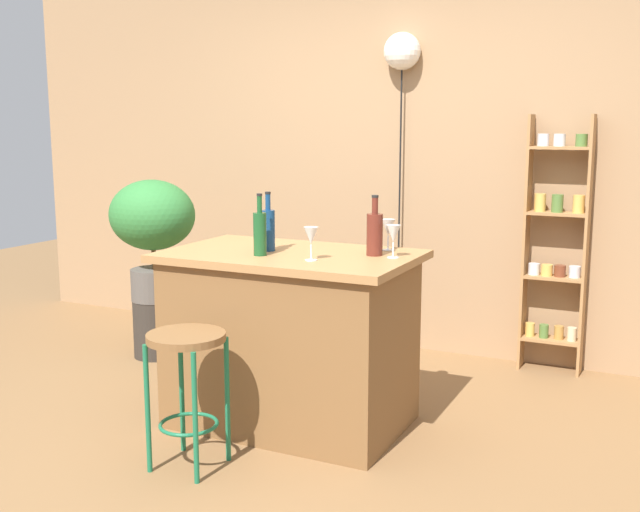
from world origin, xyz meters
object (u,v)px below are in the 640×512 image
(bottle_spirits_clear, at_px, (260,232))
(pendant_globe_light, at_px, (402,54))
(bottle_soda_blue, at_px, (268,229))
(spice_shelf, at_px, (556,243))
(bar_stool, at_px, (187,367))
(potted_plant, at_px, (152,224))
(bottle_vinegar, at_px, (375,233))
(wine_glass_center, at_px, (388,228))
(wine_glass_right, at_px, (311,237))
(plant_stool, at_px, (156,328))
(wine_glass_left, at_px, (393,234))

(bottle_spirits_clear, xyz_separation_m, pendant_globe_light, (0.13, 1.69, 0.99))
(bottle_soda_blue, relative_size, bottle_spirits_clear, 0.99)
(spice_shelf, bearing_deg, bar_stool, -120.48)
(potted_plant, height_order, bottle_soda_blue, bottle_soda_blue)
(bottle_vinegar, xyz_separation_m, wine_glass_center, (0.01, 0.18, 0.00))
(spice_shelf, height_order, wine_glass_right, spice_shelf)
(bottle_soda_blue, bearing_deg, plant_stool, 152.60)
(potted_plant, xyz_separation_m, wine_glass_left, (1.92, -0.57, 0.12))
(potted_plant, distance_m, wine_glass_left, 2.01)
(bottle_spirits_clear, relative_size, wine_glass_right, 1.90)
(plant_stool, relative_size, pendant_globe_light, 0.18)
(pendant_globe_light, bearing_deg, bottle_spirits_clear, -94.50)
(potted_plant, height_order, wine_glass_center, potted_plant)
(plant_stool, relative_size, wine_glass_left, 2.42)
(spice_shelf, relative_size, bottle_soda_blue, 5.29)
(bottle_spirits_clear, distance_m, wine_glass_right, 0.30)
(potted_plant, distance_m, pendant_globe_light, 2.02)
(plant_stool, distance_m, wine_glass_right, 1.97)
(bottle_spirits_clear, xyz_separation_m, wine_glass_right, (0.30, -0.02, -0.00))
(spice_shelf, relative_size, bottle_vinegar, 5.38)
(plant_stool, height_order, wine_glass_left, wine_glass_left)
(pendant_globe_light, bearing_deg, wine_glass_left, -71.27)
(wine_glass_left, distance_m, pendant_globe_light, 1.84)
(wine_glass_center, xyz_separation_m, pendant_globe_light, (-0.39, 1.26, 1.00))
(bottle_soda_blue, relative_size, wine_glass_left, 1.88)
(wine_glass_left, distance_m, wine_glass_right, 0.41)
(bar_stool, height_order, wine_glass_center, wine_glass_center)
(bottle_soda_blue, height_order, wine_glass_center, bottle_soda_blue)
(bottle_vinegar, bearing_deg, wine_glass_center, 88.18)
(bar_stool, bearing_deg, spice_shelf, 59.52)
(wine_glass_right, bearing_deg, bottle_soda_blue, 154.18)
(potted_plant, height_order, bottle_vinegar, bottle_vinegar)
(wine_glass_center, relative_size, wine_glass_right, 1.00)
(potted_plant, xyz_separation_m, bottle_spirits_clear, (1.29, -0.79, 0.12))
(wine_glass_left, bearing_deg, wine_glass_right, -144.00)
(plant_stool, distance_m, bottle_vinegar, 2.07)
(bottle_spirits_clear, xyz_separation_m, wine_glass_center, (0.52, 0.43, -0.00))
(bar_stool, bearing_deg, wine_glass_left, 46.49)
(bar_stool, distance_m, potted_plant, 1.84)
(bar_stool, relative_size, bottle_spirits_clear, 2.05)
(bottle_vinegar, relative_size, bottle_soda_blue, 0.98)
(bottle_soda_blue, xyz_separation_m, pendant_globe_light, (0.16, 1.55, 1.00))
(wine_glass_left, height_order, pendant_globe_light, pendant_globe_light)
(wine_glass_left, xyz_separation_m, wine_glass_center, (-0.10, 0.21, 0.00))
(potted_plant, height_order, wine_glass_right, potted_plant)
(bottle_spirits_clear, bearing_deg, wine_glass_right, -3.55)
(bottle_vinegar, distance_m, bottle_spirits_clear, 0.58)
(bottle_spirits_clear, bearing_deg, bottle_vinegar, 25.90)
(pendant_globe_light, bearing_deg, spice_shelf, -2.14)
(potted_plant, bearing_deg, wine_glass_left, -16.54)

